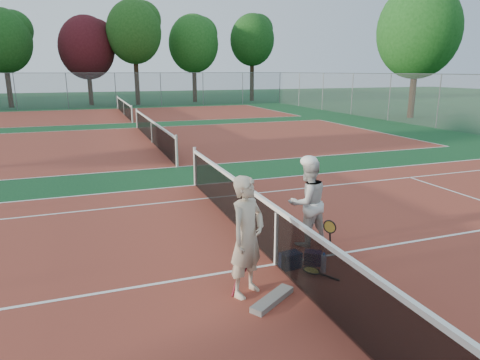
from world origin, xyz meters
name	(u,v)px	position (x,y,z in m)	size (l,w,h in m)	color
ground	(276,264)	(0.00, 0.00, 0.00)	(130.00, 130.00, 0.00)	#103D1D
court_main	(276,264)	(0.00, 0.00, 0.00)	(23.77, 10.97, 0.01)	maroon
court_far_a	(152,142)	(0.00, 13.50, 0.00)	(23.77, 10.97, 0.01)	maroon
court_far_b	(124,115)	(0.00, 27.00, 0.00)	(23.77, 10.97, 0.01)	maroon
net_main	(276,236)	(0.00, 0.00, 0.51)	(0.10, 10.98, 1.02)	black
net_far_a	(152,131)	(0.00, 13.50, 0.51)	(0.10, 10.98, 1.02)	black
net_far_b	(124,108)	(0.00, 27.00, 0.51)	(0.10, 10.98, 1.02)	black
fence_back	(116,90)	(0.00, 34.00, 1.50)	(32.00, 0.06, 3.00)	slate
player_a	(247,237)	(-0.80, -0.73, 0.89)	(0.65, 0.43, 1.78)	beige
player_b	(307,202)	(0.91, 0.62, 0.82)	(0.79, 0.62, 1.63)	silver
racket_red	(241,275)	(-0.87, -0.67, 0.28)	(0.28, 0.27, 0.56)	maroon
racket_black_held	(329,235)	(1.15, 0.20, 0.29)	(0.20, 0.27, 0.58)	black
racket_spare	(311,271)	(0.40, -0.51, 0.04)	(0.60, 0.27, 0.08)	black
sports_bag_navy	(290,260)	(0.18, -0.19, 0.13)	(0.33, 0.23, 0.26)	#101732
sports_bag_purple	(313,258)	(0.59, -0.20, 0.12)	(0.28, 0.19, 0.23)	black
net_cover_canvas	(272,299)	(-0.55, -1.10, 0.04)	(0.84, 0.19, 0.09)	slate
water_bottle	(323,264)	(0.60, -0.53, 0.15)	(0.09, 0.09, 0.30)	#C9DEFF
tree_back_1	(3,41)	(-8.85, 37.25, 5.66)	(4.76, 4.76, 8.42)	#382314
tree_back_maroon	(87,48)	(-2.05, 37.75, 5.24)	(5.04, 5.04, 8.15)	#382314
tree_back_3	(134,32)	(2.18, 36.45, 6.61)	(5.01, 5.01, 9.52)	#382314
tree_back_4	(194,44)	(8.28, 38.39, 5.82)	(5.05, 5.05, 8.74)	#382314
tree_back_5	(252,40)	(14.59, 38.11, 6.30)	(4.67, 4.67, 9.02)	#382314
tree_right_1	(418,31)	(18.54, 18.03, 5.72)	(5.42, 5.42, 8.85)	#382314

